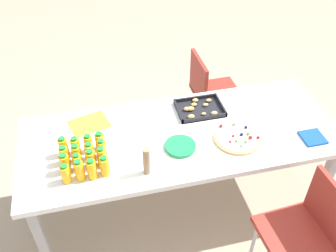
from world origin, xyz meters
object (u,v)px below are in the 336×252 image
object	(u,v)px
juice_bottle_8	(64,156)
paper_folder	(89,124)
juice_bottle_0	(66,174)
juice_bottle_3	(105,166)
plate_stack	(180,146)
napkin_stack	(313,137)
fruit_pizza	(237,138)
juice_bottle_9	(77,154)
juice_bottle_12	(64,147)
chair_near_right	(307,228)
juice_bottle_6	(91,159)
juice_bottle_15	(100,141)
juice_bottle_13	(76,146)
party_table	(181,141)
juice_bottle_5	(78,163)
chair_far_right	(210,90)
juice_bottle_10	(90,152)
juice_bottle_4	(65,164)
juice_bottle_7	(102,157)
snack_tray	(199,109)
cardboard_tube	(147,161)
juice_bottle_14	(89,144)
juice_bottle_2	(92,169)
juice_bottle_1	(79,170)
juice_bottle_11	(102,149)

from	to	relation	value
juice_bottle_8	paper_folder	bearing A→B (deg)	63.24
juice_bottle_0	juice_bottle_3	size ratio (longest dim) A/B	0.94
plate_stack	napkin_stack	bearing A→B (deg)	-7.82
fruit_pizza	juice_bottle_9	bearing A→B (deg)	177.71
juice_bottle_12	fruit_pizza	bearing A→B (deg)	-6.14
chair_near_right	fruit_pizza	size ratio (longest dim) A/B	2.61
juice_bottle_6	juice_bottle_15	xyz separation A→B (m)	(0.07, 0.15, -0.00)
juice_bottle_12	juice_bottle_13	size ratio (longest dim) A/B	1.08
party_table	napkin_stack	world-z (taller)	napkin_stack
party_table	juice_bottle_5	size ratio (longest dim) A/B	16.36
chair_far_right	juice_bottle_10	xyz separation A→B (m)	(-1.09, -0.84, 0.30)
juice_bottle_4	juice_bottle_7	size ratio (longest dim) A/B	0.98
juice_bottle_8	chair_far_right	bearing A→B (deg)	34.10
juice_bottle_10	napkin_stack	distance (m)	1.47
juice_bottle_10	juice_bottle_15	distance (m)	0.11
juice_bottle_15	snack_tray	xyz separation A→B (m)	(0.74, 0.23, -0.05)
juice_bottle_13	cardboard_tube	distance (m)	0.49
juice_bottle_14	plate_stack	world-z (taller)	juice_bottle_14
napkin_stack	juice_bottle_7	bearing A→B (deg)	176.56
party_table	juice_bottle_2	size ratio (longest dim) A/B	14.73
party_table	juice_bottle_10	xyz separation A→B (m)	(-0.61, -0.09, 0.13)
juice_bottle_14	snack_tray	distance (m)	0.84
cardboard_tube	juice_bottle_0	bearing A→B (deg)	174.92
chair_near_right	plate_stack	world-z (taller)	chair_near_right
juice_bottle_4	cardboard_tube	distance (m)	0.49
juice_bottle_8	cardboard_tube	world-z (taller)	cardboard_tube
juice_bottle_9	cardboard_tube	xyz separation A→B (m)	(0.40, -0.19, 0.03)
juice_bottle_4	cardboard_tube	size ratio (longest dim) A/B	0.74
juice_bottle_9	cardboard_tube	size ratio (longest dim) A/B	0.70
plate_stack	juice_bottle_10	bearing A→B (deg)	176.39
juice_bottle_4	juice_bottle_15	world-z (taller)	juice_bottle_4
juice_bottle_4	chair_far_right	bearing A→B (deg)	36.41
juice_bottle_2	juice_bottle_4	world-z (taller)	same
juice_bottle_8	juice_bottle_2	bearing A→B (deg)	-45.88
juice_bottle_9	juice_bottle_15	bearing A→B (deg)	27.93
juice_bottle_9	napkin_stack	world-z (taller)	juice_bottle_9
juice_bottle_3	juice_bottle_4	distance (m)	0.24
chair_far_right	juice_bottle_2	world-z (taller)	juice_bottle_2
juice_bottle_9	napkin_stack	xyz separation A→B (m)	(1.54, -0.15, -0.06)
juice_bottle_7	juice_bottle_14	bearing A→B (deg)	115.17
juice_bottle_1	cardboard_tube	world-z (taller)	cardboard_tube
juice_bottle_7	juice_bottle_11	bearing A→B (deg)	83.16
juice_bottle_6	snack_tray	size ratio (longest dim) A/B	0.42
juice_bottle_9	juice_bottle_11	bearing A→B (deg)	1.70
juice_bottle_4	juice_bottle_10	distance (m)	0.17
juice_bottle_2	napkin_stack	distance (m)	1.46
juice_bottle_13	party_table	bearing A→B (deg)	1.67
juice_bottle_7	paper_folder	size ratio (longest dim) A/B	0.57
juice_bottle_11	snack_tray	distance (m)	0.79
juice_bottle_5	cardboard_tube	distance (m)	0.42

